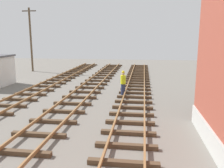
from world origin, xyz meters
name	(u,v)px	position (x,y,z in m)	size (l,w,h in m)	color
utility_pole_far	(31,39)	(-12.84, 25.53, 4.18)	(1.80, 0.24, 7.97)	brown
track_worker_foreground	(123,83)	(-0.06, 14.23, 0.93)	(0.40, 0.40, 1.87)	#262D4C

